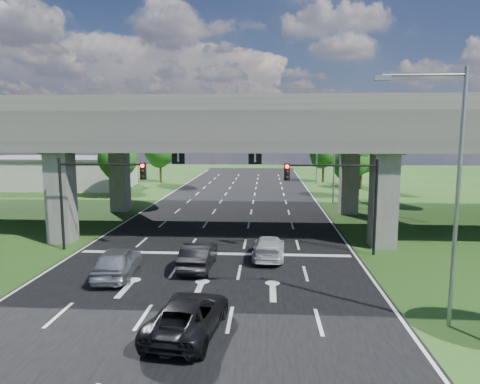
# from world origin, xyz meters

# --- Properties ---
(ground) EXTENTS (160.00, 160.00, 0.00)m
(ground) POSITION_xyz_m (0.00, 0.00, 0.00)
(ground) COLOR #224415
(ground) RESTS_ON ground
(road) EXTENTS (18.00, 120.00, 0.03)m
(road) POSITION_xyz_m (0.00, 10.00, 0.01)
(road) COLOR black
(road) RESTS_ON ground
(overpass) EXTENTS (80.00, 15.00, 10.00)m
(overpass) POSITION_xyz_m (0.00, 12.00, 7.92)
(overpass) COLOR #373432
(overpass) RESTS_ON ground
(warehouse) EXTENTS (20.00, 10.00, 4.00)m
(warehouse) POSITION_xyz_m (-26.00, 35.00, 2.00)
(warehouse) COLOR #9E9E99
(warehouse) RESTS_ON ground
(signal_right) EXTENTS (5.76, 0.54, 6.00)m
(signal_right) POSITION_xyz_m (7.82, 3.94, 4.19)
(signal_right) COLOR black
(signal_right) RESTS_ON ground
(signal_left) EXTENTS (5.76, 0.54, 6.00)m
(signal_left) POSITION_xyz_m (-7.82, 3.94, 4.19)
(signal_left) COLOR black
(signal_left) RESTS_ON ground
(streetlight_near) EXTENTS (3.38, 0.25, 10.00)m
(streetlight_near) POSITION_xyz_m (10.10, -6.00, 5.85)
(streetlight_near) COLOR gray
(streetlight_near) RESTS_ON ground
(streetlight_far) EXTENTS (3.38, 0.25, 10.00)m
(streetlight_far) POSITION_xyz_m (10.10, 24.00, 5.85)
(streetlight_far) COLOR gray
(streetlight_far) RESTS_ON ground
(streetlight_beyond) EXTENTS (3.38, 0.25, 10.00)m
(streetlight_beyond) POSITION_xyz_m (10.10, 40.00, 5.85)
(streetlight_beyond) COLOR gray
(streetlight_beyond) RESTS_ON ground
(tree_left_near) EXTENTS (4.50, 4.50, 7.80)m
(tree_left_near) POSITION_xyz_m (-13.95, 26.00, 4.82)
(tree_left_near) COLOR black
(tree_left_near) RESTS_ON ground
(tree_left_mid) EXTENTS (3.91, 3.90, 6.76)m
(tree_left_mid) POSITION_xyz_m (-16.95, 34.00, 4.17)
(tree_left_mid) COLOR black
(tree_left_mid) RESTS_ON ground
(tree_left_far) EXTENTS (4.80, 4.80, 8.32)m
(tree_left_far) POSITION_xyz_m (-12.95, 42.00, 5.14)
(tree_left_far) COLOR black
(tree_left_far) RESTS_ON ground
(tree_right_near) EXTENTS (4.20, 4.20, 7.28)m
(tree_right_near) POSITION_xyz_m (13.05, 28.00, 4.50)
(tree_right_near) COLOR black
(tree_right_near) RESTS_ON ground
(tree_right_mid) EXTENTS (3.91, 3.90, 6.76)m
(tree_right_mid) POSITION_xyz_m (16.05, 36.00, 4.17)
(tree_right_mid) COLOR black
(tree_right_mid) RESTS_ON ground
(tree_right_far) EXTENTS (4.50, 4.50, 7.80)m
(tree_right_far) POSITION_xyz_m (12.05, 44.00, 4.82)
(tree_right_far) COLOR black
(tree_right_far) RESTS_ON ground
(car_silver) EXTENTS (2.30, 4.83, 1.60)m
(car_silver) POSITION_xyz_m (-4.58, -1.11, 0.83)
(car_silver) COLOR #B8BBC1
(car_silver) RESTS_ON road
(car_dark) EXTENTS (1.67, 4.54, 1.48)m
(car_dark) POSITION_xyz_m (-0.53, 0.53, 0.77)
(car_dark) COLOR black
(car_dark) RESTS_ON road
(car_white) EXTENTS (2.06, 4.66, 1.33)m
(car_white) POSITION_xyz_m (3.42, 2.78, 0.69)
(car_white) COLOR #B2B2B2
(car_white) RESTS_ON road
(car_trailing) EXTENTS (2.94, 5.27, 1.39)m
(car_trailing) POSITION_xyz_m (0.32, -7.27, 0.73)
(car_trailing) COLOR black
(car_trailing) RESTS_ON road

